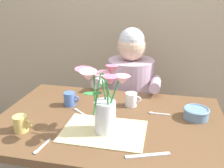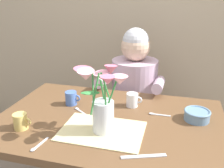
{
  "view_description": "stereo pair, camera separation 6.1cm",
  "coord_description": "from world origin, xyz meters",
  "views": [
    {
      "loc": [
        0.26,
        -1.14,
        1.38
      ],
      "look_at": [
        0.0,
        0.05,
        0.92
      ],
      "focal_mm": 40.03,
      "sensor_mm": 36.0,
      "label": 1
    },
    {
      "loc": [
        0.32,
        -1.13,
        1.38
      ],
      "look_at": [
        0.0,
        0.05,
        0.92
      ],
      "focal_mm": 40.03,
      "sensor_mm": 36.0,
      "label": 2
    }
  ],
  "objects": [
    {
      "name": "wood_panel_backdrop",
      "position": [
        0.0,
        1.05,
        1.25
      ],
      "size": [
        4.0,
        0.1,
        2.5
      ],
      "primitive_type": "cube",
      "color": "tan",
      "rests_on": "ground_plane"
    },
    {
      "name": "dining_table",
      "position": [
        0.0,
        0.0,
        0.64
      ],
      "size": [
        1.2,
        0.8,
        0.74
      ],
      "color": "brown",
      "rests_on": "ground_plane"
    },
    {
      "name": "seated_person",
      "position": [
        0.02,
        0.62,
        0.56
      ],
      "size": [
        0.45,
        0.47,
        1.14
      ],
      "rotation": [
        0.0,
        0.0,
        0.06
      ],
      "color": "#4C4C56",
      "rests_on": "ground_plane"
    },
    {
      "name": "striped_placemat",
      "position": [
        0.0,
        -0.13,
        0.74
      ],
      "size": [
        0.4,
        0.28,
        0.0
      ],
      "primitive_type": "cube",
      "color": "beige",
      "rests_on": "dining_table"
    },
    {
      "name": "flower_vase",
      "position": [
        -0.0,
        -0.13,
        0.91
      ],
      "size": [
        0.29,
        0.22,
        0.33
      ],
      "color": "silver",
      "rests_on": "dining_table"
    },
    {
      "name": "ceramic_bowl",
      "position": [
        0.45,
        0.11,
        0.77
      ],
      "size": [
        0.14,
        0.14,
        0.06
      ],
      "color": "#6689A8",
      "rests_on": "dining_table"
    },
    {
      "name": "dinner_knife",
      "position": [
        0.22,
        -0.27,
        0.74
      ],
      "size": [
        0.18,
        0.08,
        0.0
      ],
      "primitive_type": "cube",
      "rotation": [
        0.0,
        0.0,
        0.35
      ],
      "color": "silver",
      "rests_on": "dining_table"
    },
    {
      "name": "ceramic_mug",
      "position": [
        -0.27,
        0.11,
        0.78
      ],
      "size": [
        0.09,
        0.07,
        0.08
      ],
      "color": "#476BB7",
      "rests_on": "dining_table"
    },
    {
      "name": "coffee_cup",
      "position": [
        0.09,
        0.18,
        0.78
      ],
      "size": [
        0.09,
        0.07,
        0.08
      ],
      "color": "silver",
      "rests_on": "dining_table"
    },
    {
      "name": "tea_cup",
      "position": [
        -0.39,
        -0.21,
        0.78
      ],
      "size": [
        0.09,
        0.07,
        0.08
      ],
      "color": "#E5C666",
      "rests_on": "dining_table"
    },
    {
      "name": "spoon_0",
      "position": [
        -0.19,
        0.05,
        0.74
      ],
      "size": [
        0.11,
        0.08,
        0.01
      ],
      "color": "silver",
      "rests_on": "dining_table"
    },
    {
      "name": "spoon_1",
      "position": [
        -0.24,
        -0.33,
        0.74
      ],
      "size": [
        0.03,
        0.12,
        0.01
      ],
      "color": "silver",
      "rests_on": "dining_table"
    },
    {
      "name": "spoon_2",
      "position": [
        0.24,
        0.11,
        0.74
      ],
      "size": [
        0.12,
        0.02,
        0.01
      ],
      "color": "silver",
      "rests_on": "dining_table"
    },
    {
      "name": "spoon_3",
      "position": [
        -0.05,
        0.04,
        0.74
      ],
      "size": [
        0.09,
        0.1,
        0.01
      ],
      "color": "silver",
      "rests_on": "dining_table"
    }
  ]
}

